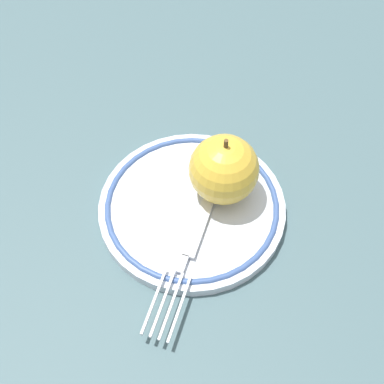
% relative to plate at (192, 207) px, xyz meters
% --- Properties ---
extents(ground_plane, '(2.00, 2.00, 0.00)m').
position_rel_plate_xyz_m(ground_plane, '(0.01, -0.02, -0.01)').
color(ground_plane, '#3E575C').
extents(plate, '(0.19, 0.19, 0.01)m').
position_rel_plate_xyz_m(plate, '(0.00, 0.00, 0.00)').
color(plate, silver).
rests_on(plate, ground_plane).
extents(apple_red_whole, '(0.07, 0.07, 0.08)m').
position_rel_plate_xyz_m(apple_red_whole, '(0.03, -0.02, 0.04)').
color(apple_red_whole, gold).
rests_on(apple_red_whole, plate).
extents(fork, '(0.19, 0.07, 0.00)m').
position_rel_plate_xyz_m(fork, '(-0.04, -0.02, 0.01)').
color(fork, silver).
rests_on(fork, plate).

